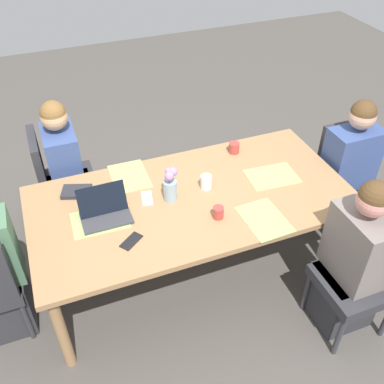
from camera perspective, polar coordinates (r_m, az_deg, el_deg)
The scene contains 20 objects.
ground_plane at distance 3.54m, azimuth 0.00°, elevation -9.71°, with size 10.00×10.00×0.00m, color #4C4742.
dining_table at distance 3.07m, azimuth 0.00°, elevation -1.64°, with size 2.21×1.10×0.72m.
chair_near_left_near at distance 3.07m, azimuth 21.66°, elevation -9.51°, with size 0.44×0.44×0.90m.
person_near_left_near at distance 3.04m, azimuth 20.00°, elevation -8.86°, with size 0.36×0.40×1.19m.
chair_head_right_left_far at distance 3.86m, azimuth 19.33°, elevation 2.54°, with size 0.44×0.44×0.90m.
person_head_right_left_far at distance 3.77m, azimuth 19.36°, elevation 2.05°, with size 0.40×0.36×1.19m.
chair_far_right_near at distance 3.75m, azimuth -17.06°, elevation 1.90°, with size 0.44×0.44×0.90m.
person_far_right_near at distance 3.69m, azimuth -15.88°, elevation 1.98°, with size 0.36×0.40×1.19m.
flower_vase at distance 2.95m, azimuth -2.82°, elevation 0.92°, with size 0.10×0.10×0.26m.
placemat_near_left_near at distance 2.90m, azimuth 9.37°, elevation -3.51°, with size 0.36×0.26×0.00m, color #9EBC66.
placemat_head_left_left_mid at distance 2.92m, azimuth -11.86°, elevation -3.61°, with size 0.36×0.26×0.00m, color #9EBC66.
placemat_head_right_left_far at distance 3.27m, azimuth 10.34°, elevation 2.02°, with size 0.36×0.26×0.00m, color #9EBC66.
placemat_far_right_near at distance 3.25m, azimuth -8.13°, elevation 2.03°, with size 0.36×0.26×0.00m, color #9EBC66.
laptop_head_left_left_mid at distance 2.91m, azimuth -11.23°, elevation -2.56°, with size 0.32×0.22×0.20m.
coffee_mug_near_left at distance 3.09m, azimuth 1.84°, elevation 1.30°, with size 0.08×0.08×0.10m, color white.
coffee_mug_near_right at distance 2.86m, azimuth 3.43°, elevation -2.66°, with size 0.07×0.07×0.08m, color #AD3D38.
coffee_mug_centre_left at distance 3.47m, azimuth 5.48°, elevation 5.74°, with size 0.08×0.08×0.08m, color #AD3D38.
book_red_cover at distance 3.16m, azimuth -14.74°, elevation 0.05°, with size 0.20×0.14×0.03m, color #28282D.
phone_black at distance 2.75m, azimuth -7.88°, elevation -6.33°, with size 0.15×0.07×0.01m, color black.
phone_silver at distance 3.04m, azimuth -5.86°, elevation -0.80°, with size 0.15×0.07×0.01m, color silver.
Camera 1 is at (-0.84, -2.16, 2.68)m, focal length 41.11 mm.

